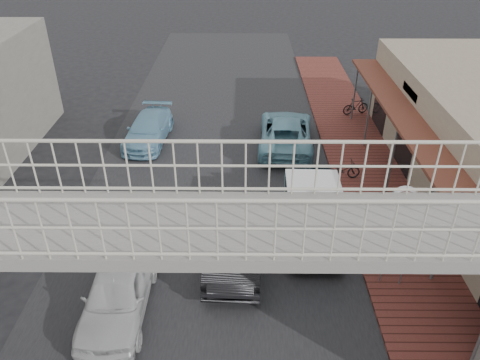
{
  "coord_description": "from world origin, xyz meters",
  "views": [
    {
      "loc": [
        1.27,
        -10.53,
        10.11
      ],
      "look_at": [
        1.16,
        3.06,
        1.8
      ],
      "focal_mm": 35.0,
      "sensor_mm": 36.0,
      "label": 1
    }
  ],
  "objects_px": {
    "angkot_far": "(148,129)",
    "angkot_van": "(314,210)",
    "dark_sedan": "(235,235)",
    "arrow_sign": "(469,210)",
    "motorcycle_near": "(342,170)",
    "street_clock": "(405,205)",
    "white_hatchback": "(118,291)",
    "motorcycle_far": "(356,106)",
    "angkot_curb": "(286,132)"
  },
  "relations": [
    {
      "from": "angkot_far",
      "to": "angkot_van",
      "type": "distance_m",
      "value": 10.17
    },
    {
      "from": "dark_sedan",
      "to": "arrow_sign",
      "type": "xyz_separation_m",
      "value": [
        6.67,
        -0.92,
        1.67
      ]
    },
    {
      "from": "motorcycle_near",
      "to": "street_clock",
      "type": "distance_m",
      "value": 6.22
    },
    {
      "from": "motorcycle_near",
      "to": "angkot_van",
      "type": "bearing_deg",
      "value": 149.96
    },
    {
      "from": "white_hatchback",
      "to": "arrow_sign",
      "type": "xyz_separation_m",
      "value": [
        9.89,
        1.48,
        1.75
      ]
    },
    {
      "from": "dark_sedan",
      "to": "angkot_far",
      "type": "xyz_separation_m",
      "value": [
        -4.25,
        8.26,
        -0.18
      ]
    },
    {
      "from": "angkot_far",
      "to": "angkot_van",
      "type": "xyz_separation_m",
      "value": [
        6.83,
        -7.51,
        0.63
      ]
    },
    {
      "from": "motorcycle_near",
      "to": "arrow_sign",
      "type": "bearing_deg",
      "value": -163.59
    },
    {
      "from": "dark_sedan",
      "to": "street_clock",
      "type": "xyz_separation_m",
      "value": [
        4.75,
        -1.09,
        1.94
      ]
    },
    {
      "from": "dark_sedan",
      "to": "motorcycle_far",
      "type": "xyz_separation_m",
      "value": [
        6.21,
        11.36,
        -0.26
      ]
    },
    {
      "from": "angkot_far",
      "to": "arrow_sign",
      "type": "height_order",
      "value": "arrow_sign"
    },
    {
      "from": "white_hatchback",
      "to": "angkot_curb",
      "type": "relative_size",
      "value": 0.81
    },
    {
      "from": "angkot_far",
      "to": "street_clock",
      "type": "height_order",
      "value": "street_clock"
    },
    {
      "from": "motorcycle_near",
      "to": "dark_sedan",
      "type": "bearing_deg",
      "value": 131.02
    },
    {
      "from": "angkot_van",
      "to": "street_clock",
      "type": "distance_m",
      "value": 3.21
    },
    {
      "from": "arrow_sign",
      "to": "white_hatchback",
      "type": "bearing_deg",
      "value": 164.32
    },
    {
      "from": "dark_sedan",
      "to": "angkot_van",
      "type": "distance_m",
      "value": 2.72
    },
    {
      "from": "dark_sedan",
      "to": "street_clock",
      "type": "relative_size",
      "value": 1.53
    },
    {
      "from": "white_hatchback",
      "to": "arrow_sign",
      "type": "distance_m",
      "value": 10.15
    },
    {
      "from": "white_hatchback",
      "to": "angkot_far",
      "type": "distance_m",
      "value": 10.71
    },
    {
      "from": "white_hatchback",
      "to": "motorcycle_far",
      "type": "relative_size",
      "value": 2.86
    },
    {
      "from": "angkot_van",
      "to": "motorcycle_far",
      "type": "distance_m",
      "value": 11.24
    },
    {
      "from": "angkot_far",
      "to": "street_clock",
      "type": "relative_size",
      "value": 1.35
    },
    {
      "from": "angkot_far",
      "to": "motorcycle_near",
      "type": "relative_size",
      "value": 2.8
    },
    {
      "from": "street_clock",
      "to": "dark_sedan",
      "type": "bearing_deg",
      "value": -179.94
    },
    {
      "from": "white_hatchback",
      "to": "angkot_far",
      "type": "bearing_deg",
      "value": 95.24
    },
    {
      "from": "angkot_curb",
      "to": "angkot_van",
      "type": "distance_m",
      "value": 7.09
    },
    {
      "from": "angkot_curb",
      "to": "angkot_far",
      "type": "xyz_separation_m",
      "value": [
        -6.48,
        0.44,
        -0.09
      ]
    },
    {
      "from": "angkot_van",
      "to": "arrow_sign",
      "type": "xyz_separation_m",
      "value": [
        4.1,
        -1.67,
        1.21
      ]
    },
    {
      "from": "angkot_curb",
      "to": "motorcycle_far",
      "type": "distance_m",
      "value": 5.34
    },
    {
      "from": "angkot_far",
      "to": "street_clock",
      "type": "distance_m",
      "value": 13.15
    },
    {
      "from": "angkot_van",
      "to": "motorcycle_near",
      "type": "height_order",
      "value": "angkot_van"
    },
    {
      "from": "angkot_van",
      "to": "street_clock",
      "type": "relative_size",
      "value": 1.28
    },
    {
      "from": "angkot_curb",
      "to": "motorcycle_far",
      "type": "bearing_deg",
      "value": -133.77
    },
    {
      "from": "dark_sedan",
      "to": "angkot_van",
      "type": "height_order",
      "value": "angkot_van"
    },
    {
      "from": "white_hatchback",
      "to": "street_clock",
      "type": "relative_size",
      "value": 1.32
    },
    {
      "from": "motorcycle_far",
      "to": "street_clock",
      "type": "xyz_separation_m",
      "value": [
        -1.46,
        -12.45,
        2.2
      ]
    },
    {
      "from": "angkot_van",
      "to": "motorcycle_near",
      "type": "xyz_separation_m",
      "value": [
        1.71,
        3.95,
        -0.75
      ]
    },
    {
      "from": "angkot_curb",
      "to": "street_clock",
      "type": "bearing_deg",
      "value": 110.38
    },
    {
      "from": "angkot_far",
      "to": "street_clock",
      "type": "xyz_separation_m",
      "value": [
        9.0,
        -9.34,
        2.12
      ]
    },
    {
      "from": "angkot_van",
      "to": "arrow_sign",
      "type": "distance_m",
      "value": 4.59
    },
    {
      "from": "white_hatchback",
      "to": "motorcycle_near",
      "type": "distance_m",
      "value": 10.33
    },
    {
      "from": "white_hatchback",
      "to": "motorcycle_far",
      "type": "distance_m",
      "value": 16.68
    },
    {
      "from": "motorcycle_near",
      "to": "arrow_sign",
      "type": "xyz_separation_m",
      "value": [
        2.38,
        -5.62,
        1.97
      ]
    },
    {
      "from": "angkot_curb",
      "to": "motorcycle_near",
      "type": "distance_m",
      "value": 3.74
    },
    {
      "from": "angkot_curb",
      "to": "arrow_sign",
      "type": "relative_size",
      "value": 1.76
    },
    {
      "from": "angkot_curb",
      "to": "motorcycle_far",
      "type": "xyz_separation_m",
      "value": [
        3.98,
        3.55,
        -0.18
      ]
    },
    {
      "from": "motorcycle_near",
      "to": "arrow_sign",
      "type": "relative_size",
      "value": 0.52
    },
    {
      "from": "street_clock",
      "to": "arrow_sign",
      "type": "height_order",
      "value": "street_clock"
    },
    {
      "from": "arrow_sign",
      "to": "angkot_far",
      "type": "bearing_deg",
      "value": 115.78
    }
  ]
}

